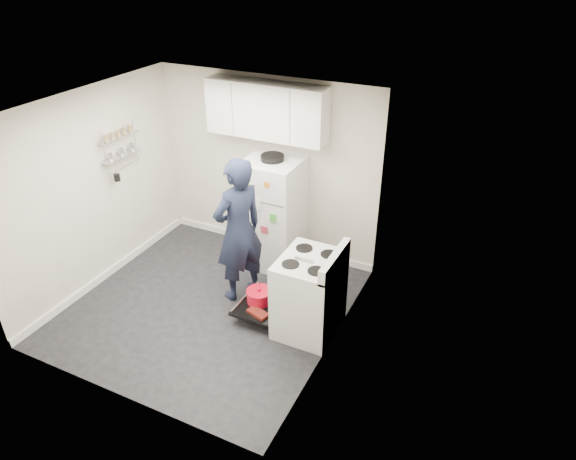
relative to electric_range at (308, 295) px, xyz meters
The scene contains 7 objects.
room 1.49m from the electric_range, behind, with size 3.21×3.21×2.51m.
electric_range is the anchor object (origin of this frame).
open_oven_door 0.67m from the electric_range, behind, with size 0.55×0.70×0.23m.
refrigerator 1.52m from the electric_range, 132.30° to the left, with size 0.72×0.74×1.59m.
upper_cabinets 2.38m from the electric_range, 132.27° to the left, with size 1.60×0.33×0.70m, color silver.
wall_shelf_rack 3.05m from the electric_range, behind, with size 0.14×0.60×0.61m.
person 1.15m from the electric_range, 166.71° to the left, with size 0.68×0.44×1.86m, color #161D32.
Camera 1 is at (3.07, -4.15, 3.98)m, focal length 32.00 mm.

